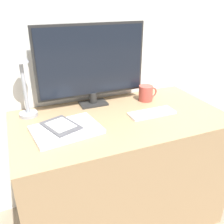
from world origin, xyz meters
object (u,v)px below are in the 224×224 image
(monitor, at_px, (92,63))
(desk_lamp, at_px, (22,74))
(keyboard, at_px, (152,113))
(coffee_mug, at_px, (146,93))
(ereader, at_px, (61,126))
(laptop, at_px, (66,130))

(monitor, height_order, desk_lamp, monitor)
(monitor, distance_m, keyboard, 0.45)
(coffee_mug, bearing_deg, ereader, -163.00)
(laptop, distance_m, coffee_mug, 0.60)
(keyboard, distance_m, ereader, 0.52)
(monitor, xyz_separation_m, coffee_mug, (0.33, -0.07, -0.21))
(desk_lamp, xyz_separation_m, coffee_mug, (0.72, -0.05, -0.19))
(keyboard, xyz_separation_m, coffee_mug, (0.07, 0.19, 0.04))
(laptop, bearing_deg, coffee_mug, 19.83)
(keyboard, distance_m, desk_lamp, 0.73)
(desk_lamp, bearing_deg, coffee_mug, -4.14)
(monitor, distance_m, laptop, 0.44)
(monitor, bearing_deg, keyboard, -45.13)
(desk_lamp, distance_m, coffee_mug, 0.75)
(ereader, bearing_deg, monitor, 44.62)
(keyboard, height_order, desk_lamp, desk_lamp)
(desk_lamp, bearing_deg, laptop, -59.04)
(coffee_mug, bearing_deg, keyboard, -109.65)
(laptop, height_order, coffee_mug, coffee_mug)
(monitor, bearing_deg, coffee_mug, -11.96)
(ereader, relative_size, desk_lamp, 0.59)
(keyboard, bearing_deg, laptop, -178.87)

